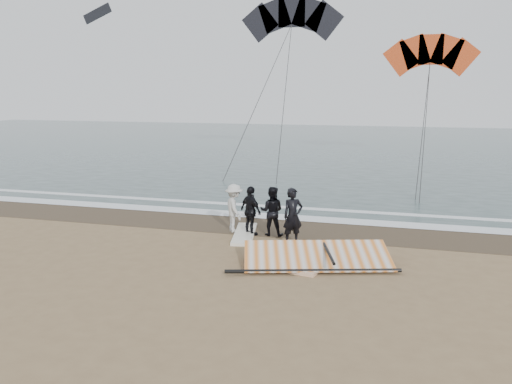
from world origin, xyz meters
TOP-DOWN VIEW (x-y plane):
  - ground at (0.00, 0.00)m, footprint 120.00×120.00m
  - sea at (0.00, 33.00)m, footprint 120.00×54.00m
  - wet_sand at (0.00, 4.50)m, footprint 120.00×2.80m
  - foam_near at (0.00, 5.90)m, footprint 120.00×0.90m
  - foam_far at (0.00, 7.60)m, footprint 120.00×0.45m
  - man_main at (-0.02, 2.57)m, footprint 0.82×0.76m
  - board_white at (1.01, 1.09)m, footprint 1.27×2.78m
  - board_cream at (-1.83, 3.13)m, footprint 1.15×2.67m
  - trio_cluster at (-1.69, 3.36)m, footprint 2.42×1.42m
  - sail_rig at (1.00, 0.86)m, footprint 4.74×2.87m
  - kite_red at (5.34, 23.65)m, footprint 6.94×7.07m
  - kite_dark at (-4.12, 22.95)m, footprint 8.23×5.23m
  - distant_kites at (-31.92, 29.00)m, footprint 16.90×6.12m

SIDE VIEW (x-z plane):
  - ground at x=0.00m, z-range 0.00..0.00m
  - wet_sand at x=0.00m, z-range 0.00..0.01m
  - sea at x=0.00m, z-range 0.00..0.02m
  - foam_near at x=0.00m, z-range 0.02..0.03m
  - foam_far at x=0.00m, z-range 0.02..0.03m
  - board_white at x=1.01m, z-range 0.00..0.11m
  - board_cream at x=-1.83m, z-range 0.00..0.11m
  - sail_rig at x=1.00m, z-range -0.06..0.46m
  - trio_cluster at x=-1.69m, z-range -0.01..1.75m
  - man_main at x=-0.02m, z-range 0.00..1.89m
  - kite_red at x=5.34m, z-range -0.61..14.92m
  - kite_dark at x=-4.12m, z-range 2.68..16.74m
  - distant_kites at x=-31.92m, z-range 9.24..13.10m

